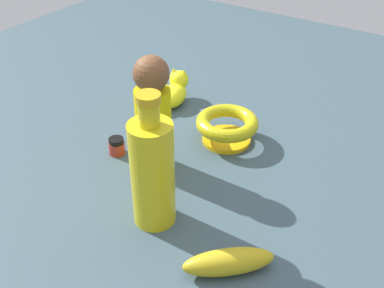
% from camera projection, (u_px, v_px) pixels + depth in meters
% --- Properties ---
extents(ground, '(2.00, 2.00, 0.00)m').
position_uv_depth(ground, '(192.00, 173.00, 0.99)').
color(ground, '#384C56').
extents(person_figure_adult, '(0.08, 0.08, 0.25)m').
position_uv_depth(person_figure_adult, '(153.00, 116.00, 0.94)').
color(person_figure_adult, '#D4C308').
rests_on(person_figure_adult, ground).
extents(bowl, '(0.14, 0.14, 0.06)m').
position_uv_depth(bowl, '(225.00, 125.00, 1.06)').
color(bowl, '#E9AF11').
rests_on(bowl, ground).
extents(bottle_tall, '(0.08, 0.08, 0.26)m').
position_uv_depth(bottle_tall, '(152.00, 171.00, 0.81)').
color(bottle_tall, gold).
rests_on(bottle_tall, ground).
extents(banana, '(0.14, 0.13, 0.04)m').
position_uv_depth(banana, '(229.00, 262.00, 0.76)').
color(banana, '#B69B19').
rests_on(banana, ground).
extents(nail_polish_jar, '(0.04, 0.04, 0.04)m').
position_uv_depth(nail_polish_jar, '(117.00, 146.00, 1.04)').
color(nail_polish_jar, '#A02E20').
rests_on(nail_polish_jar, ground).
extents(cat_figurine, '(0.08, 0.13, 0.08)m').
position_uv_depth(cat_figurine, '(175.00, 90.00, 1.22)').
color(cat_figurine, yellow).
rests_on(cat_figurine, ground).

